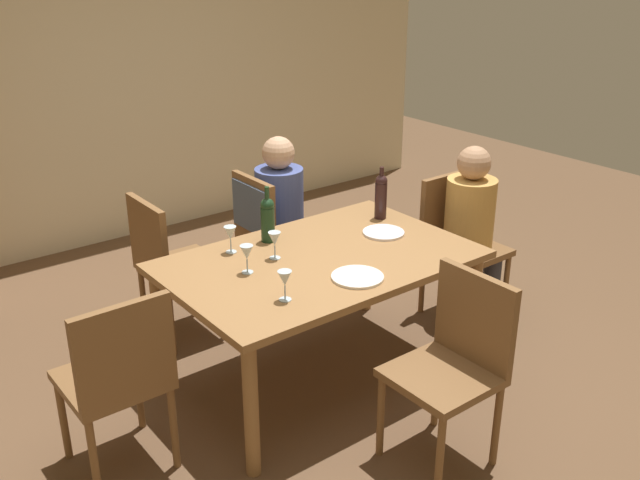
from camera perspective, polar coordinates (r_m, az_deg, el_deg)
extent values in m
plane|color=brown|center=(4.16, 0.00, -10.71)|extent=(10.00, 10.00, 0.00)
cube|color=beige|center=(5.94, -16.75, 12.63)|extent=(6.40, 0.12, 2.70)
cube|color=olive|center=(3.82, 0.00, -1.66)|extent=(1.63, 1.04, 0.04)
cylinder|color=olive|center=(3.31, -5.50, -13.35)|extent=(0.07, 0.07, 0.70)
cylinder|color=olive|center=(4.16, 12.05, -5.70)|extent=(0.07, 0.07, 0.70)
cylinder|color=olive|center=(3.99, -12.60, -7.05)|extent=(0.07, 0.07, 0.70)
cylinder|color=olive|center=(4.72, 3.76, -1.68)|extent=(0.07, 0.07, 0.70)
cylinder|color=brown|center=(4.81, 14.56, -3.59)|extent=(0.04, 0.04, 0.44)
cylinder|color=brown|center=(4.54, 11.57, -4.94)|extent=(0.04, 0.04, 0.44)
cylinder|color=brown|center=(5.03, 11.19, -2.12)|extent=(0.04, 0.04, 0.44)
cylinder|color=brown|center=(4.77, 8.15, -3.31)|extent=(0.04, 0.04, 0.44)
cube|color=brown|center=(4.69, 11.59, -0.82)|extent=(0.44, 0.44, 0.04)
cube|color=brown|center=(4.72, 10.00, 2.62)|extent=(0.44, 0.04, 0.44)
cylinder|color=brown|center=(5.12, -2.59, -1.20)|extent=(0.04, 0.04, 0.44)
cylinder|color=brown|center=(4.84, 0.02, -2.64)|extent=(0.04, 0.04, 0.44)
cylinder|color=brown|center=(4.93, -6.19, -2.29)|extent=(0.04, 0.04, 0.44)
cylinder|color=brown|center=(4.64, -3.69, -3.86)|extent=(0.04, 0.04, 0.44)
cube|color=brown|center=(4.78, -3.18, 0.14)|extent=(0.44, 0.44, 0.04)
cube|color=brown|center=(4.59, -5.29, 2.32)|extent=(0.04, 0.44, 0.44)
cube|color=#4C5B75|center=(4.59, -5.30, 2.57)|extent=(0.07, 0.40, 0.31)
cylinder|color=brown|center=(3.67, -19.77, -13.24)|extent=(0.04, 0.04, 0.44)
cylinder|color=brown|center=(3.76, -14.25, -11.49)|extent=(0.04, 0.04, 0.44)
cylinder|color=brown|center=(3.37, -17.54, -16.46)|extent=(0.04, 0.04, 0.44)
cylinder|color=brown|center=(3.48, -11.56, -14.42)|extent=(0.04, 0.04, 0.44)
cube|color=brown|center=(3.43, -16.22, -10.60)|extent=(0.44, 0.44, 0.04)
cube|color=brown|center=(3.14, -15.27, -8.61)|extent=(0.44, 0.04, 0.44)
cylinder|color=brown|center=(4.78, -9.77, -3.36)|extent=(0.04, 0.04, 0.44)
cylinder|color=brown|center=(4.48, -7.42, -5.07)|extent=(0.04, 0.04, 0.44)
cylinder|color=brown|center=(4.64, -13.89, -4.58)|extent=(0.04, 0.04, 0.44)
cylinder|color=brown|center=(4.33, -11.75, -6.44)|extent=(0.04, 0.04, 0.44)
cube|color=brown|center=(4.45, -10.93, -2.08)|extent=(0.44, 0.44, 0.04)
cube|color=brown|center=(4.28, -13.53, 0.17)|extent=(0.04, 0.44, 0.44)
cylinder|color=brown|center=(3.29, 9.52, -16.76)|extent=(0.04, 0.04, 0.44)
cylinder|color=brown|center=(3.49, 4.86, -13.78)|extent=(0.04, 0.04, 0.44)
cylinder|color=brown|center=(3.52, 13.89, -14.08)|extent=(0.04, 0.04, 0.44)
cylinder|color=brown|center=(3.72, 9.27, -11.51)|extent=(0.04, 0.04, 0.44)
cube|color=brown|center=(3.36, 9.65, -10.68)|extent=(0.44, 0.44, 0.04)
cube|color=brown|center=(3.37, 12.25, -6.03)|extent=(0.04, 0.44, 0.44)
cylinder|color=#33333D|center=(4.76, 13.44, -3.63)|extent=(0.11, 0.11, 0.46)
cylinder|color=#33333D|center=(4.63, 11.96, -4.28)|extent=(0.11, 0.11, 0.46)
cylinder|color=tan|center=(4.60, 11.82, 1.92)|extent=(0.31, 0.31, 0.48)
sphere|color=tan|center=(4.49, 12.17, 6.02)|extent=(0.21, 0.21, 0.21)
cylinder|color=#33333D|center=(5.02, -2.36, -1.56)|extent=(0.12, 0.12, 0.46)
cylinder|color=#33333D|center=(4.89, -1.07, -2.28)|extent=(0.12, 0.12, 0.46)
cylinder|color=#475699|center=(4.70, -3.24, 2.87)|extent=(0.32, 0.32, 0.48)
sphere|color=tan|center=(4.59, -3.33, 6.94)|extent=(0.21, 0.21, 0.21)
cylinder|color=#19381E|center=(3.99, -4.17, 1.26)|extent=(0.08, 0.08, 0.20)
sphere|color=#19381E|center=(3.95, -4.22, 2.79)|extent=(0.08, 0.08, 0.08)
cylinder|color=#19381E|center=(3.93, -4.24, 3.58)|extent=(0.03, 0.03, 0.10)
cylinder|color=black|center=(4.33, 4.86, 3.15)|extent=(0.07, 0.07, 0.22)
sphere|color=black|center=(4.29, 4.91, 4.70)|extent=(0.07, 0.07, 0.07)
cylinder|color=black|center=(4.28, 4.94, 5.31)|extent=(0.03, 0.03, 0.08)
cylinder|color=silver|center=(3.37, -2.79, -4.76)|extent=(0.06, 0.06, 0.00)
cylinder|color=silver|center=(3.35, -2.80, -4.19)|extent=(0.01, 0.01, 0.07)
cone|color=silver|center=(3.32, -2.83, -3.08)|extent=(0.07, 0.07, 0.07)
cylinder|color=silver|center=(3.90, -7.09, -0.94)|extent=(0.06, 0.06, 0.00)
cylinder|color=silver|center=(3.88, -7.11, -0.44)|extent=(0.01, 0.01, 0.07)
cone|color=silver|center=(3.86, -7.16, 0.55)|extent=(0.07, 0.07, 0.07)
cylinder|color=silver|center=(3.65, -5.79, -2.57)|extent=(0.06, 0.06, 0.00)
cylinder|color=silver|center=(3.64, -5.81, -2.04)|extent=(0.01, 0.01, 0.07)
cone|color=silver|center=(3.61, -5.86, -0.99)|extent=(0.07, 0.07, 0.07)
cylinder|color=silver|center=(3.80, -3.60, -1.43)|extent=(0.06, 0.06, 0.00)
cylinder|color=silver|center=(3.79, -3.62, -0.92)|extent=(0.01, 0.01, 0.07)
cone|color=silver|center=(3.76, -3.64, 0.09)|extent=(0.07, 0.07, 0.07)
cylinder|color=white|center=(3.58, 3.00, -2.96)|extent=(0.26, 0.26, 0.01)
cylinder|color=white|center=(4.13, 5.08, 0.60)|extent=(0.24, 0.24, 0.01)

